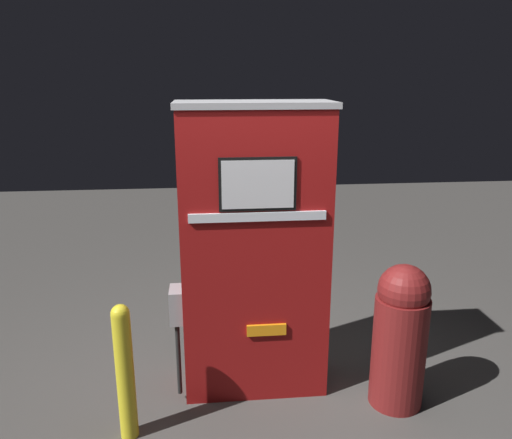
{
  "coord_description": "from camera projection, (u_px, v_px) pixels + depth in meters",
  "views": [
    {
      "loc": [
        -0.31,
        -2.99,
        2.19
      ],
      "look_at": [
        0.0,
        0.11,
        1.29
      ],
      "focal_mm": 35.0,
      "sensor_mm": 36.0,
      "label": 1
    }
  ],
  "objects": [
    {
      "name": "trash_bin",
      "position": [
        400.0,
        335.0,
        3.34
      ],
      "size": [
        0.36,
        0.36,
        1.02
      ],
      "color": "maroon",
      "rests_on": "ground_plane"
    },
    {
      "name": "ground_plane",
      "position": [
        258.0,
        400.0,
        3.5
      ],
      "size": [
        14.0,
        14.0,
        0.0
      ],
      "primitive_type": "plane",
      "color": "#423F3D"
    },
    {
      "name": "gas_pump",
      "position": [
        254.0,
        253.0,
        3.42
      ],
      "size": [
        1.09,
        0.46,
        2.04
      ],
      "color": "maroon",
      "rests_on": "ground_plane"
    },
    {
      "name": "safety_bollard",
      "position": [
        125.0,
        369.0,
        3.03
      ],
      "size": [
        0.11,
        0.11,
        0.9
      ],
      "color": "yellow",
      "rests_on": "ground_plane"
    }
  ]
}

